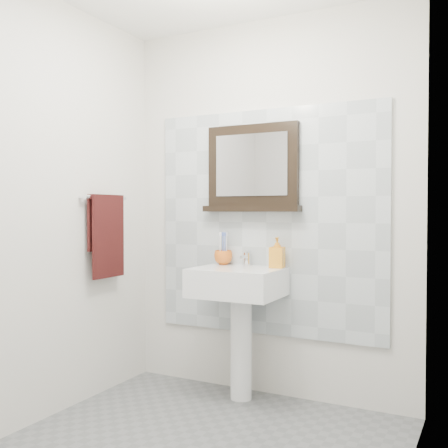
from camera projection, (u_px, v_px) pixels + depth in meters
The scene contains 11 objects.
back_wall at pixel (268, 207), 3.50m from camera, with size 2.00×0.01×2.50m, color silver.
left_wall at pixel (31, 207), 2.97m from camera, with size 0.01×2.20×2.50m, color silver.
right_wall at pixel (396, 205), 2.06m from camera, with size 0.01×2.20×2.50m, color silver.
splashback at pixel (267, 222), 3.49m from camera, with size 1.60×0.02×1.50m, color #B3BDC2.
pedestal_sink at pixel (238, 296), 3.36m from camera, with size 0.55×0.44×0.96m.
toothbrush_cup at pixel (223, 257), 3.57m from camera, with size 0.12×0.12×0.10m, color #CE5D18.
toothbrushes at pixel (224, 246), 3.57m from camera, with size 0.05×0.04×0.21m.
soap_dispenser at pixel (277, 252), 3.36m from camera, with size 0.09×0.09×0.20m, color orange.
framed_mirror at pixel (253, 170), 3.50m from camera, with size 0.68×0.11×0.58m.
towel_bar at pixel (105, 198), 3.47m from camera, with size 0.07×0.40×0.03m.
hand_towel at pixel (106, 229), 3.47m from camera, with size 0.06×0.30×0.55m.
Camera 1 is at (1.34, -2.14, 1.23)m, focal length 42.00 mm.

